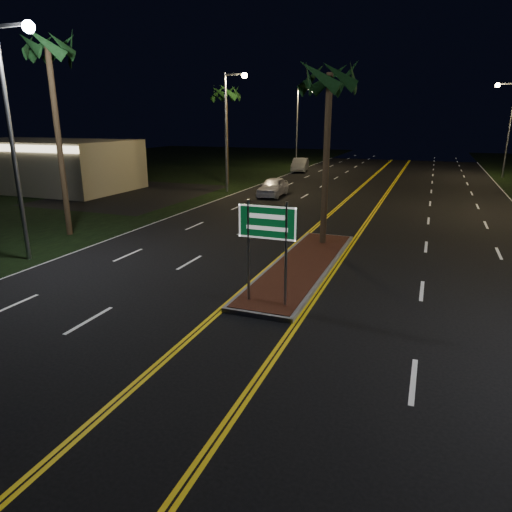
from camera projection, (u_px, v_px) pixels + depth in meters
The scene contains 14 objects.
ground at pixel (230, 347), 11.76m from camera, with size 120.00×120.00×0.00m, color black.
grass_left at pixel (54, 179), 44.40m from camera, with size 40.00×110.00×0.01m, color black.
median_island at pixel (302, 266), 18.00m from camera, with size 2.25×10.25×0.17m.
highway_sign at pixel (267, 232), 13.57m from camera, with size 1.80×0.08×3.20m.
commercial_building at pixel (43, 165), 37.97m from camera, with size 15.00×8.12×4.00m.
streetlight_left_near at pixel (16, 118), 17.35m from camera, with size 1.91×0.44×9.00m.
streetlight_left_mid at pixel (230, 119), 35.23m from camera, with size 1.91×0.44×9.00m.
streetlight_left_far at pixel (300, 119), 53.12m from camera, with size 1.91×0.44×9.00m.
streetlight_right_far at pixel (507, 119), 44.05m from camera, with size 1.91×0.44×9.00m.
palm_median at pixel (330, 78), 19.06m from camera, with size 2.40×2.40×8.30m.
palm_left_near at pixel (48, 49), 20.70m from camera, with size 2.40×2.40×9.80m.
palm_left_far at pixel (226, 93), 38.96m from camera, with size 2.40×2.40×8.80m.
car_near at pixel (273, 185), 34.63m from camera, with size 2.09×4.87×1.62m, color white.
car_far at pixel (300, 164), 50.95m from camera, with size 2.20×5.14×1.71m, color silver.
Camera 1 is at (4.42, -9.65, 5.63)m, focal length 32.00 mm.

